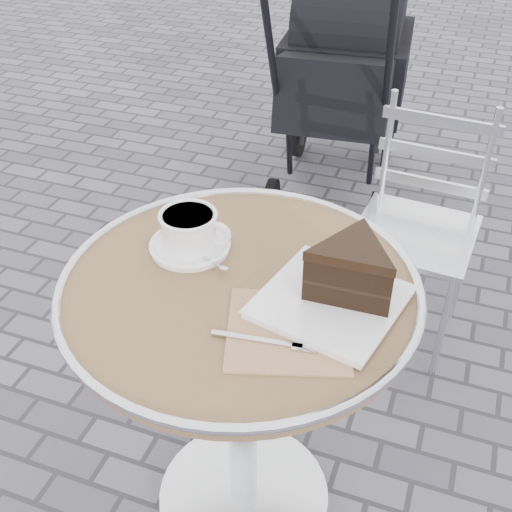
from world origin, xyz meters
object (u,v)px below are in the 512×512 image
(bistro_chair, at_px, (425,199))
(baby_stroller, at_px, (342,85))
(cafe_table, at_px, (241,344))
(cappuccino_set, at_px, (190,234))
(cake_plate_set, at_px, (345,278))

(bistro_chair, xyz_separation_m, baby_stroller, (-0.47, 0.83, -0.01))
(cafe_table, relative_size, bistro_chair, 0.94)
(cafe_table, bearing_deg, baby_stroller, 96.64)
(cappuccino_set, xyz_separation_m, cake_plate_set, (0.34, -0.06, 0.02))
(cafe_table, height_order, bistro_chair, bistro_chair)
(cafe_table, height_order, cake_plate_set, cake_plate_set)
(cappuccino_set, bearing_deg, bistro_chair, 56.38)
(bistro_chair, distance_m, baby_stroller, 0.95)
(cake_plate_set, bearing_deg, baby_stroller, 115.97)
(cappuccino_set, xyz_separation_m, baby_stroller, (-0.06, 1.61, -0.29))
(cafe_table, xyz_separation_m, cake_plate_set, (0.20, 0.01, 0.22))
(cafe_table, relative_size, baby_stroller, 0.70)
(bistro_chair, bearing_deg, cappuccino_set, -113.11)
(cafe_table, relative_size, cappuccino_set, 3.97)
(baby_stroller, bearing_deg, cafe_table, -89.13)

